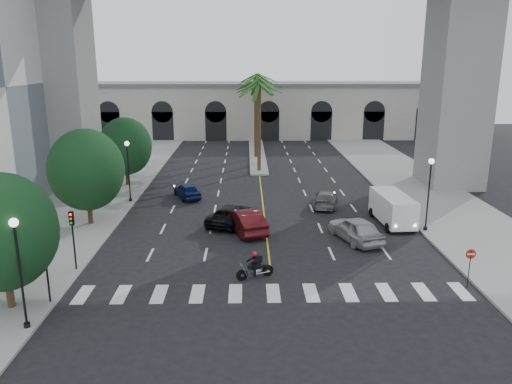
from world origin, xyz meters
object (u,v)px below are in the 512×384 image
pedestrian_a (46,229)px  lamp_post_left_far (128,166)px  car_b (245,220)px  lamp_post_right (429,188)px  motorcycle_rider (256,266)px  lamp_post_left_near (19,264)px  traffic_signal_far (73,231)px  traffic_signal_near (45,258)px  car_c (231,215)px  car_d (326,199)px  pedestrian_b (32,245)px  do_not_enter_sign (470,260)px  car_e (187,190)px  cargo_van (393,208)px  car_a (356,229)px

pedestrian_a → lamp_post_left_far: bearing=59.7°
car_b → lamp_post_right: bearing=159.8°
motorcycle_rider → car_b: (-0.63, 7.90, 0.11)m
lamp_post_left_near → traffic_signal_far: size_ratio=1.47×
traffic_signal_near → pedestrian_a: bearing=111.9°
motorcycle_rider → car_c: motorcycle_rider is taller
lamp_post_left_far → lamp_post_right: same height
lamp_post_left_near → car_d: lamp_post_left_near is taller
pedestrian_a → car_c: bearing=6.9°
pedestrian_b → do_not_enter_sign: do_not_enter_sign is taller
traffic_signal_near → car_e: (4.63, 19.96, -1.81)m
cargo_van → do_not_enter_sign: cargo_van is taller
lamp_post_right → car_e: lamp_post_right is taller
lamp_post_left_far → do_not_enter_sign: size_ratio=2.40×
lamp_post_left_near → car_c: bearing=59.7°
car_c → car_e: (-4.10, 7.33, -0.02)m
lamp_post_left_near → traffic_signal_far: lamp_post_left_near is taller
car_e → pedestrian_a: (-8.01, -11.54, 0.43)m
motorcycle_rider → car_e: 18.01m
car_a → car_c: 9.39m
lamp_post_right → lamp_post_left_near: bearing=-150.3°
traffic_signal_near → motorcycle_rider: bearing=15.6°
lamp_post_left_near → lamp_post_right: (22.80, 13.00, 0.00)m
car_b → car_c: size_ratio=0.99×
lamp_post_right → traffic_signal_near: 25.02m
traffic_signal_far → car_d: traffic_signal_far is taller
car_e → pedestrian_a: 14.06m
cargo_van → motorcycle_rider: bearing=-141.5°
traffic_signal_near → car_a: traffic_signal_near is taller
lamp_post_left_near → lamp_post_left_far: same height
lamp_post_left_far → motorcycle_rider: lamp_post_left_far is taller
car_d → cargo_van: bearing=144.6°
traffic_signal_near → motorcycle_rider: size_ratio=1.72×
cargo_van → car_a: bearing=-138.6°
car_d → cargo_van: (4.25, -4.78, 0.60)m
car_d → traffic_signal_far: bearing=51.2°
traffic_signal_far → cargo_van: traffic_signal_far is taller
motorcycle_rider → car_d: 15.45m
car_d → motorcycle_rider: bearing=79.6°
car_d → car_e: size_ratio=1.13×
lamp_post_left_far → pedestrian_b: lamp_post_left_far is taller
pedestrian_a → traffic_signal_near: bearing=-80.4°
lamp_post_right → cargo_van: size_ratio=0.98×
lamp_post_left_near → car_a: (17.40, 11.31, -2.38)m
motorcycle_rider → car_c: bearing=77.5°
motorcycle_rider → car_e: motorcycle_rider is taller
traffic_signal_near → car_d: size_ratio=0.79×
lamp_post_right → pedestrian_a: lamp_post_right is taller
car_b → car_c: 2.12m
lamp_post_right → car_d: 9.37m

